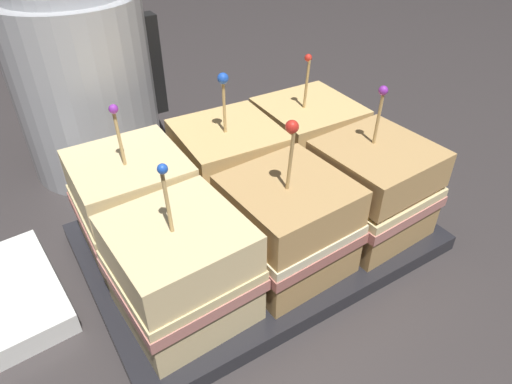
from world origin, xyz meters
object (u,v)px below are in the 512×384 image
object	(u,v)px
sandwich_back_center	(229,169)
serving_platter	(256,237)
sandwich_back_left	(134,202)
kettle_steel	(85,84)
sandwich_front_left	(181,270)
sandwich_front_right	(372,189)
sandwich_front_center	(287,225)
sandwich_back_right	(307,143)

from	to	relation	value
sandwich_back_center	serving_platter	bearing A→B (deg)	-89.44
sandwich_back_left	kettle_steel	bearing A→B (deg)	84.95
sandwich_front_left	sandwich_front_right	bearing A→B (deg)	-0.58
serving_platter	sandwich_front_left	bearing A→B (deg)	-153.37
sandwich_back_left	kettle_steel	world-z (taller)	kettle_steel
sandwich_front_left	sandwich_front_center	distance (m)	0.11
sandwich_front_left	sandwich_back_right	world-z (taller)	sandwich_back_right
serving_platter	kettle_steel	distance (m)	0.31
sandwich_back_left	sandwich_back_center	bearing A→B (deg)	0.86
sandwich_back_center	kettle_steel	bearing A→B (deg)	114.38
sandwich_front_right	sandwich_front_left	bearing A→B (deg)	179.42
sandwich_front_left	kettle_steel	bearing A→B (deg)	86.99
sandwich_front_center	sandwich_back_center	size ratio (longest dim) A/B	1.00
sandwich_back_left	sandwich_back_right	xyz separation A→B (m)	(0.23, 0.00, -0.00)
serving_platter	sandwich_front_right	distance (m)	0.14
sandwich_front_left	sandwich_back_left	world-z (taller)	sandwich_back_left
sandwich_back_left	sandwich_back_center	distance (m)	0.12
sandwich_back_left	sandwich_back_right	distance (m)	0.23
sandwich_back_left	serving_platter	bearing A→B (deg)	-26.19
sandwich_front_right	sandwich_back_center	xyz separation A→B (m)	(-0.11, 0.12, 0.00)
sandwich_front_left	sandwich_back_right	xyz separation A→B (m)	(0.23, 0.12, 0.00)
sandwich_back_right	serving_platter	bearing A→B (deg)	-152.82
sandwich_front_left	sandwich_front_right	xyz separation A→B (m)	(0.23, -0.00, 0.00)
serving_platter	sandwich_back_left	xyz separation A→B (m)	(-0.12, 0.06, 0.06)
sandwich_front_right	sandwich_back_right	size ratio (longest dim) A/B	0.99
serving_platter	sandwich_front_right	xyz separation A→B (m)	(0.11, -0.06, 0.06)
sandwich_front_left	kettle_steel	xyz separation A→B (m)	(0.02, 0.33, 0.05)
sandwich_front_center	sandwich_back_left	world-z (taller)	sandwich_front_center
sandwich_front_right	sandwich_back_right	bearing A→B (deg)	89.91
sandwich_front_center	sandwich_back_right	distance (m)	0.16
sandwich_front_left	serving_platter	bearing A→B (deg)	26.63
sandwich_back_center	sandwich_back_right	xyz separation A→B (m)	(0.11, -0.00, -0.00)
sandwich_front_right	sandwich_back_right	distance (m)	0.12
sandwich_front_left	kettle_steel	distance (m)	0.33
sandwich_back_right	sandwich_front_center	bearing A→B (deg)	-134.40
serving_platter	sandwich_front_right	world-z (taller)	sandwich_front_right
sandwich_front_center	kettle_steel	size ratio (longest dim) A/B	0.65
sandwich_front_left	sandwich_front_center	bearing A→B (deg)	-0.35
serving_platter	sandwich_back_right	size ratio (longest dim) A/B	2.18
sandwich_back_left	sandwich_back_right	size ratio (longest dim) A/B	0.99
serving_platter	sandwich_back_center	size ratio (longest dim) A/B	2.16
serving_platter	sandwich_back_right	distance (m)	0.14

